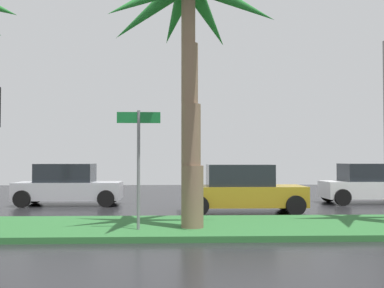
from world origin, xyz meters
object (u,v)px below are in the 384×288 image
at_px(palm_tree_centre_left, 188,22).
at_px(car_in_traffic_third, 242,190).
at_px(car_in_traffic_fourth, 372,184).
at_px(car_in_traffic_second, 68,185).
at_px(street_name_sign, 139,153).

bearing_deg(palm_tree_centre_left, car_in_traffic_third, 65.30).
bearing_deg(car_in_traffic_fourth, car_in_traffic_second, -178.83).
bearing_deg(car_in_traffic_second, palm_tree_centre_left, -57.58).
bearing_deg(car_in_traffic_third, car_in_traffic_second, 156.32).
distance_m(palm_tree_centre_left, car_in_traffic_third, 6.84).
height_order(street_name_sign, car_in_traffic_fourth, street_name_sign).
relative_size(car_in_traffic_second, car_in_traffic_third, 1.00).
relative_size(street_name_sign, car_in_traffic_third, 0.70).
xyz_separation_m(palm_tree_centre_left, car_in_traffic_third, (2.08, 4.51, -4.70)).
bearing_deg(palm_tree_centre_left, car_in_traffic_fourth, 43.55).
bearing_deg(palm_tree_centre_left, car_in_traffic_second, 122.42).
bearing_deg(car_in_traffic_third, street_name_sign, -124.54).
relative_size(car_in_traffic_second, car_in_traffic_fourth, 1.00).
distance_m(palm_tree_centre_left, street_name_sign, 3.69).
xyz_separation_m(street_name_sign, car_in_traffic_second, (-3.50, 7.87, -1.25)).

